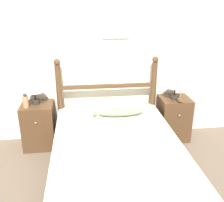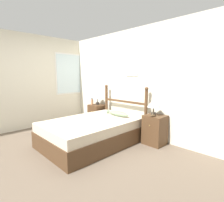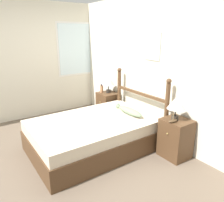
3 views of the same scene
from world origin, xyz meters
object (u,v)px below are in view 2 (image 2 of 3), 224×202
object	(u,v)px
table_lamp_left	(97,96)
bed	(93,132)
fish_pillow	(118,114)
model_boat	(153,116)
nightstand_left	(97,115)
table_lamp_right	(154,103)
nightstand_right	(155,130)
bottle	(92,102)

from	to	relation	value
table_lamp_left	bed	bearing A→B (deg)	-44.02
fish_pillow	table_lamp_left	bearing A→B (deg)	165.11
model_boat	nightstand_left	bearing A→B (deg)	176.30
bed	table_lamp_right	bearing A→B (deg)	43.72
table_lamp_right	nightstand_left	bearing A→B (deg)	179.24
bed	table_lamp_left	distance (m)	1.47
nightstand_right	table_lamp_left	bearing A→B (deg)	179.26
nightstand_left	bottle	xyz separation A→B (m)	(-0.12, -0.09, 0.40)
table_lamp_right	model_boat	size ratio (longest dim) A/B	2.17
bottle	model_boat	distance (m)	2.03
nightstand_left	table_lamp_left	world-z (taller)	table_lamp_left
nightstand_left	bottle	bearing A→B (deg)	-143.33
table_lamp_right	bottle	bearing A→B (deg)	-178.19
bottle	table_lamp_left	bearing A→B (deg)	46.89
nightstand_right	table_lamp_right	distance (m)	0.57
table_lamp_right	fish_pillow	size ratio (longest dim) A/B	0.56
table_lamp_left	bottle	distance (m)	0.23
table_lamp_right	model_boat	distance (m)	0.26
bed	nightstand_right	xyz separation A→B (m)	(0.95, 0.90, 0.06)
bed	fish_pillow	distance (m)	0.72
bed	nightstand_right	bearing A→B (deg)	43.62
bed	table_lamp_left	world-z (taller)	table_lamp_left
nightstand_right	model_boat	xyz separation A→B (m)	(0.02, -0.12, 0.33)
nightstand_left	model_boat	size ratio (longest dim) A/B	3.70
fish_pillow	table_lamp_right	bearing A→B (deg)	16.44
table_lamp_left	model_boat	world-z (taller)	table_lamp_left
table_lamp_left	nightstand_right	bearing A→B (deg)	-0.74
table_lamp_right	fish_pillow	xyz separation A→B (m)	(-0.80, -0.24, -0.31)
bed	nightstand_left	world-z (taller)	nightstand_left
table_lamp_left	fish_pillow	distance (m)	1.16
table_lamp_right	bottle	distance (m)	1.99
bed	fish_pillow	size ratio (longest dim) A/B	3.15
bottle	model_boat	world-z (taller)	bottle
table_lamp_left	table_lamp_right	distance (m)	1.88
fish_pillow	bottle	bearing A→B (deg)	171.61
bottle	fish_pillow	bearing A→B (deg)	-8.39
bottle	fish_pillow	distance (m)	1.20
bottle	model_boat	bearing A→B (deg)	-1.03
table_lamp_left	table_lamp_right	world-z (taller)	same
table_lamp_left	bottle	bearing A→B (deg)	-133.11
table_lamp_left	bottle	world-z (taller)	table_lamp_left
nightstand_right	bottle	xyz separation A→B (m)	(-2.01, -0.09, 0.40)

